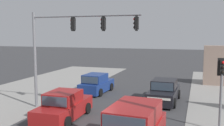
{
  "coord_description": "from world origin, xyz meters",
  "views": [
    {
      "loc": [
        4.52,
        -9.37,
        4.71
      ],
      "look_at": [
        0.09,
        4.0,
        3.11
      ],
      "focal_mm": 42.0,
      "sensor_mm": 36.0,
      "label": 1
    }
  ],
  "objects_px": {
    "traffic_signal_mast": "(68,39)",
    "sedan_oncoming_near": "(64,107)",
    "sedan_oncoming_mid": "(164,92)",
    "pedestal_signal_right_kerb": "(222,82)",
    "hatchback_crossing_left": "(96,84)"
  },
  "relations": [
    {
      "from": "traffic_signal_mast",
      "to": "sedan_oncoming_near",
      "type": "distance_m",
      "value": 3.99
    },
    {
      "from": "traffic_signal_mast",
      "to": "sedan_oncoming_mid",
      "type": "xyz_separation_m",
      "value": [
        5.23,
        3.89,
        -3.65
      ]
    },
    {
      "from": "traffic_signal_mast",
      "to": "sedan_oncoming_near",
      "type": "height_order",
      "value": "traffic_signal_mast"
    },
    {
      "from": "pedestal_signal_right_kerb",
      "to": "sedan_oncoming_mid",
      "type": "distance_m",
      "value": 5.96
    },
    {
      "from": "hatchback_crossing_left",
      "to": "sedan_oncoming_mid",
      "type": "bearing_deg",
      "value": -11.91
    },
    {
      "from": "traffic_signal_mast",
      "to": "hatchback_crossing_left",
      "type": "distance_m",
      "value": 6.23
    },
    {
      "from": "traffic_signal_mast",
      "to": "sedan_oncoming_near",
      "type": "relative_size",
      "value": 1.61
    },
    {
      "from": "sedan_oncoming_mid",
      "to": "hatchback_crossing_left",
      "type": "height_order",
      "value": "sedan_oncoming_mid"
    },
    {
      "from": "sedan_oncoming_mid",
      "to": "hatchback_crossing_left",
      "type": "relative_size",
      "value": 1.16
    },
    {
      "from": "pedestal_signal_right_kerb",
      "to": "sedan_oncoming_mid",
      "type": "relative_size",
      "value": 0.83
    },
    {
      "from": "pedestal_signal_right_kerb",
      "to": "traffic_signal_mast",
      "type": "bearing_deg",
      "value": 174.49
    },
    {
      "from": "sedan_oncoming_mid",
      "to": "pedestal_signal_right_kerb",
      "type": "bearing_deg",
      "value": -55.49
    },
    {
      "from": "sedan_oncoming_near",
      "to": "hatchback_crossing_left",
      "type": "distance_m",
      "value": 6.63
    },
    {
      "from": "pedestal_signal_right_kerb",
      "to": "sedan_oncoming_near",
      "type": "height_order",
      "value": "pedestal_signal_right_kerb"
    },
    {
      "from": "sedan_oncoming_mid",
      "to": "sedan_oncoming_near",
      "type": "relative_size",
      "value": 1.01
    }
  ]
}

